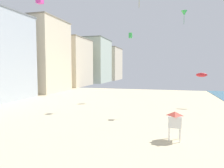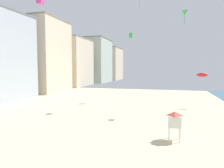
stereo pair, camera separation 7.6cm
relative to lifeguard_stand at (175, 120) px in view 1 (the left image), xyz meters
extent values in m
cube|color=beige|center=(-34.22, 30.77, 7.58)|extent=(12.56, 13.44, 18.84)
cube|color=gray|center=(-34.22, 30.77, 17.16)|extent=(12.81, 13.71, 0.30)
cube|color=beige|center=(-34.22, 49.12, 6.35)|extent=(11.84, 15.46, 16.37)
cube|color=gray|center=(-34.22, 49.12, 14.68)|extent=(12.08, 15.77, 0.30)
cube|color=#B7C6B2|center=(-34.22, 68.45, 7.53)|extent=(15.95, 16.93, 18.74)
cube|color=slate|center=(-34.22, 68.45, 17.05)|extent=(16.27, 17.27, 0.30)
cube|color=beige|center=(-34.22, 89.64, 6.56)|extent=(17.16, 17.60, 16.79)
cube|color=gray|center=(-34.22, 89.64, 15.10)|extent=(17.50, 17.95, 0.30)
cylinder|color=white|center=(-0.45, -0.45, -1.24)|extent=(0.10, 0.10, 1.20)
cylinder|color=white|center=(0.45, -0.45, -1.24)|extent=(0.10, 0.10, 1.20)
cylinder|color=white|center=(-0.45, 0.45, -1.24)|extent=(0.10, 0.10, 1.20)
cylinder|color=white|center=(0.45, 0.45, -1.24)|extent=(0.10, 0.10, 1.20)
cube|color=white|center=(0.00, 0.00, -0.14)|extent=(1.10, 1.10, 1.00)
pyramid|color=#D14C3D|center=(0.00, 0.00, 0.54)|extent=(1.10, 1.10, 0.35)
cylinder|color=#A49220|center=(-5.35, 15.90, 14.95)|extent=(0.06, 0.06, 1.48)
ellipsoid|color=red|center=(4.66, 17.45, 3.39)|extent=(1.72, 0.48, 0.67)
cone|color=green|center=(1.42, 12.84, 12.20)|extent=(0.82, 0.82, 0.67)
cylinder|color=#277C35|center=(1.42, 12.84, 11.27)|extent=(0.04, 0.04, 1.19)
cube|color=green|center=(-7.71, 21.56, 10.76)|extent=(0.62, 0.62, 0.97)
camera|label=1|loc=(-0.71, -18.69, 4.50)|focal=33.40mm
camera|label=2|loc=(-0.64, -18.67, 4.50)|focal=33.40mm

